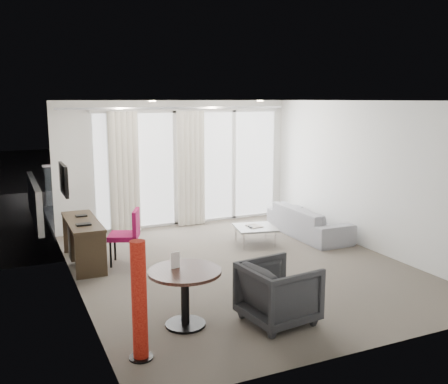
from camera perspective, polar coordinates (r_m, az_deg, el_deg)
name	(u,v)px	position (r m, az deg, el deg)	size (l,w,h in m)	color
floor	(239,266)	(8.06, 1.77, -8.43)	(5.00, 6.00, 0.00)	#585046
ceiling	(240,101)	(7.62, 1.89, 10.39)	(5.00, 6.00, 0.00)	white
wall_left	(73,199)	(7.02, -16.83, -0.75)	(0.00, 6.00, 2.60)	silver
wall_right	(368,176)	(9.10, 16.12, 1.79)	(0.00, 6.00, 2.60)	silver
wall_front	(370,232)	(5.27, 16.38, -4.41)	(5.00, 0.00, 2.60)	silver
window_panel	(191,167)	(10.58, -3.84, 2.82)	(4.00, 0.02, 2.38)	white
window_frame	(191,168)	(10.56, -3.81, 2.81)	(4.10, 0.06, 2.44)	white
curtain_left	(124,173)	(10.01, -11.31, 2.19)	(0.60, 0.20, 2.38)	beige
curtain_right	(191,169)	(10.41, -3.78, 2.69)	(0.60, 0.20, 2.38)	beige
curtain_track	(179,108)	(10.23, -5.20, 9.56)	(4.80, 0.04, 0.04)	#B2B2B7
downlight_a	(152,101)	(8.79, -8.19, 10.25)	(0.12, 0.12, 0.02)	#FFE0B2
downlight_b	(260,101)	(9.59, 4.15, 10.35)	(0.12, 0.12, 0.02)	#FFE0B2
desk	(83,242)	(8.36, -15.77, -5.54)	(0.48, 1.53, 0.72)	#2E2316
tv	(64,179)	(8.43, -17.87, 1.38)	(0.05, 0.80, 0.50)	black
desk_chair	(124,237)	(8.19, -11.38, -5.04)	(0.49, 0.46, 0.90)	maroon
round_table	(185,298)	(5.96, -4.47, -11.99)	(0.85, 0.85, 0.68)	#321B15
menu_card	(175,265)	(5.90, -5.58, -8.30)	(0.11, 0.02, 0.19)	white
red_lamp	(139,301)	(5.20, -9.65, -12.17)	(0.25, 0.25, 1.25)	#9E1A0E
tub_armchair	(278,293)	(6.06, 6.25, -11.35)	(0.78, 0.80, 0.73)	#27282A
coffee_table	(255,235)	(9.22, 3.57, -4.94)	(0.71, 0.71, 0.32)	gray
remote	(250,225)	(9.13, 3.04, -3.80)	(0.04, 0.14, 0.02)	black
magazine	(254,224)	(9.19, 3.48, -3.70)	(0.24, 0.31, 0.02)	gray
sofa	(309,221)	(9.85, 9.65, -3.31)	(1.96, 0.77, 0.57)	gray
terrace_slab	(169,211)	(12.21, -6.26, -2.18)	(5.60, 3.00, 0.12)	#4D4D50
rattan_chair_a	(205,187)	(12.65, -2.17, 0.56)	(0.58, 0.58, 0.85)	brown
rattan_chair_b	(225,184)	(13.05, 0.14, 0.96)	(0.61, 0.61, 0.89)	brown
rattan_table	(227,195)	(12.53, 0.36, -0.30)	(0.52, 0.52, 0.52)	brown
balustrade	(152,180)	(13.47, -8.23, 1.39)	(5.50, 0.06, 1.05)	#B2B2B7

